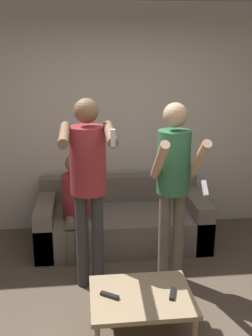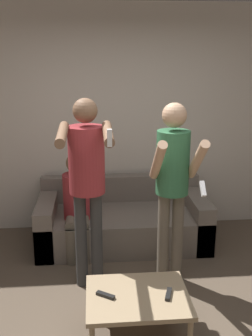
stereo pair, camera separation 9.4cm
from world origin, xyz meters
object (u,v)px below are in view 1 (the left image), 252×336
couch (122,221)px  person_standing_right (174,176)px  person_seated (76,201)px  coffee_table (141,299)px  remote_far (110,295)px  remote_near (172,293)px  person_standing_left (88,173)px

couch → person_standing_right: (0.38, -0.89, 0.82)m
person_standing_right → person_seated: size_ratio=1.54×
coffee_table → remote_far: remote_far is taller
remote_near → remote_far: size_ratio=1.06×
person_standing_left → remote_near: person_standing_left is taller
person_standing_left → person_standing_right: person_standing_left is taller
person_standing_right → coffee_table: 1.13m
person_standing_left → person_standing_right: (0.77, 0.00, -0.06)m
coffee_table → couch: bearing=89.4°
person_seated → remote_far: bearing=-80.1°
couch → person_seated: size_ratio=1.72×
couch → remote_far: 1.69m
person_standing_right → remote_far: bearing=-130.0°
couch → person_seated: (-0.51, -0.22, 0.36)m
person_standing_left → person_seated: person_standing_left is taller
person_standing_right → remote_near: person_standing_right is taller
person_seated → coffee_table: size_ratio=1.44×
person_standing_right → remote_far: size_ratio=11.93×
person_standing_left → couch: bearing=66.9°
couch → person_seated: bearing=-156.9°
couch → coffee_table: bearing=-90.6°
remote_near → remote_far: same height
person_seated → remote_near: bearing=-63.8°
coffee_table → person_standing_left: bearing=115.7°
coffee_table → person_seated: bearing=108.9°
person_standing_left → remote_near: 1.23m
remote_near → couch: bearing=97.2°
person_standing_left → person_standing_right: bearing=0.3°
coffee_table → remote_near: (0.23, -0.03, 0.05)m
couch → remote_far: bearing=-98.9°
coffee_table → remote_far: bearing=-179.5°
person_standing_left → remote_far: (0.12, -0.76, -0.73)m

